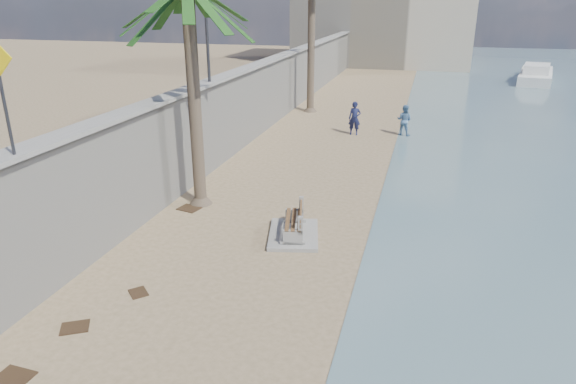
{
  "coord_description": "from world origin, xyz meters",
  "views": [
    {
      "loc": [
        3.34,
        -7.03,
        6.7
      ],
      "look_at": [
        -0.5,
        7.0,
        1.2
      ],
      "focal_mm": 32.0,
      "sensor_mm": 36.0,
      "label": 1
    }
  ],
  "objects_px": {
    "person_a": "(355,116)",
    "yacht_far": "(536,77)",
    "person_b": "(404,118)",
    "bench_far": "(294,224)"
  },
  "relations": [
    {
      "from": "bench_far",
      "to": "yacht_far",
      "type": "bearing_deg",
      "value": 70.92
    },
    {
      "from": "bench_far",
      "to": "yacht_far",
      "type": "relative_size",
      "value": 0.27
    },
    {
      "from": "person_b",
      "to": "yacht_far",
      "type": "distance_m",
      "value": 24.51
    },
    {
      "from": "bench_far",
      "to": "person_a",
      "type": "height_order",
      "value": "person_a"
    },
    {
      "from": "person_a",
      "to": "yacht_far",
      "type": "distance_m",
      "value": 26.13
    },
    {
      "from": "person_b",
      "to": "bench_far",
      "type": "bearing_deg",
      "value": 95.38
    },
    {
      "from": "person_a",
      "to": "yacht_far",
      "type": "relative_size",
      "value": 0.22
    },
    {
      "from": "bench_far",
      "to": "yacht_far",
      "type": "distance_m",
      "value": 37.78
    },
    {
      "from": "bench_far",
      "to": "yacht_far",
      "type": "height_order",
      "value": "yacht_far"
    },
    {
      "from": "bench_far",
      "to": "person_b",
      "type": "height_order",
      "value": "person_b"
    }
  ]
}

